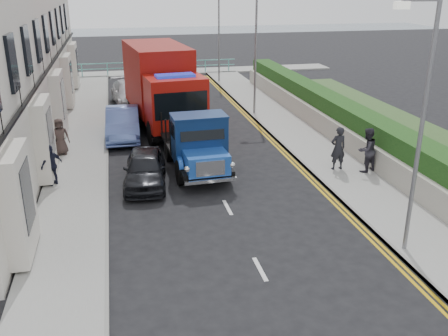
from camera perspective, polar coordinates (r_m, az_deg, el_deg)
ground at (r=15.47m, az=2.05°, el=-7.63°), size 120.00×120.00×0.00m
pavement_west at (r=23.41m, az=-16.01°, el=1.76°), size 2.40×38.00×0.12m
pavement_east at (r=24.93m, az=8.80°, el=3.47°), size 2.60×38.00×0.12m
promenade at (r=42.94m, az=-7.69°, el=10.76°), size 30.00×2.50×0.12m
sea_plane at (r=73.63m, az=-9.92°, el=14.69°), size 120.00×120.00×0.00m
garden_east at (r=25.43m, az=12.94°, el=5.50°), size 1.45×28.00×1.75m
seafront_railing at (r=42.07m, az=-7.62°, el=11.28°), size 13.00×0.08×1.11m
lamp_near at (r=13.94m, az=21.38°, el=5.39°), size 1.23×0.18×7.00m
lamp_mid at (r=28.42m, az=3.41°, el=13.92°), size 1.23×0.18×7.00m
lamp_far at (r=38.10m, az=-0.77°, el=15.67°), size 1.23×0.18×7.00m
bedford_lorry at (r=19.72m, az=-2.93°, el=2.35°), size 2.30×5.33×2.47m
red_lorry at (r=26.48m, az=-7.21°, el=9.42°), size 3.59×8.25×4.19m
parked_car_front at (r=19.11m, az=-9.02°, el=-0.05°), size 1.91×3.95×1.30m
parked_car_mid at (r=25.08m, az=-11.50°, el=5.03°), size 1.70×4.55×1.49m
parked_car_rear at (r=31.88m, az=-10.66°, el=8.38°), size 2.59×5.22×1.46m
seafront_car_left at (r=38.51m, az=-7.91°, el=10.76°), size 4.17×6.40×1.64m
seafront_car_right at (r=40.69m, az=-6.74°, el=11.21°), size 3.18×4.58×1.45m
pedestrian_east_near at (r=20.54m, az=12.91°, el=2.22°), size 0.68×0.47×1.78m
pedestrian_east_far at (r=20.58m, az=16.00°, el=1.99°), size 1.06×0.94×1.80m
pedestrian_west_near at (r=19.60m, az=-19.10°, el=0.33°), size 0.93×0.90×1.56m
pedestrian_west_far at (r=22.96m, az=-18.24°, el=3.43°), size 0.85×0.62×1.62m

